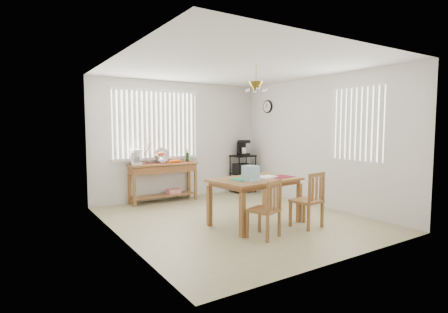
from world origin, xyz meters
TOP-DOWN VIEW (x-y plane):
  - ground at (0.00, 0.00)m, footprint 4.00×4.50m
  - room_shell at (0.00, 0.02)m, footprint 4.20×4.70m
  - sideboard at (-0.49, 2.02)m, footprint 1.47×0.41m
  - sideboard_items at (-0.72, 2.03)m, footprint 1.40×0.35m
  - wire_cart at (1.58, 2.00)m, footprint 0.54×0.43m
  - cart_items at (1.58, 2.01)m, footprint 0.21×0.26m
  - dining_table at (0.09, -0.41)m, footprint 1.51×1.07m
  - table_items at (-0.03, -0.55)m, footprint 1.13×0.49m
  - chair_left at (-0.23, -1.08)m, footprint 0.50×0.50m
  - chair_right at (0.68, -1.04)m, footprint 0.46×0.46m

SIDE VIEW (x-z plane):
  - ground at x=0.00m, z-range -0.01..0.00m
  - chair_left at x=-0.23m, z-range -0.01..0.84m
  - chair_right at x=0.68m, z-range -0.01..0.88m
  - wire_cart at x=1.58m, z-range 0.09..1.00m
  - sideboard at x=-0.49m, z-range 0.21..1.03m
  - dining_table at x=0.09m, z-range 0.29..1.05m
  - table_items at x=-0.03m, z-range 0.73..0.97m
  - sideboard_items at x=-0.72m, z-range 0.64..1.27m
  - cart_items at x=1.58m, z-range 0.89..1.27m
  - room_shell at x=0.00m, z-range 0.34..3.04m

